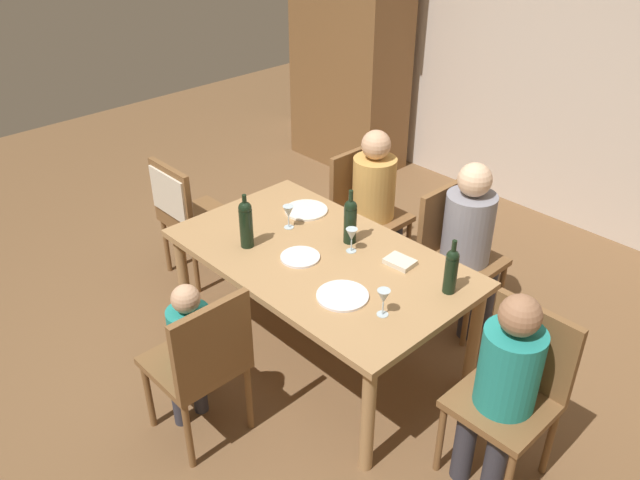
% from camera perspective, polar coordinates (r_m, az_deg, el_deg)
% --- Properties ---
extents(ground_plane, '(10.00, 10.00, 0.00)m').
position_cam_1_polar(ground_plane, '(4.12, -0.00, -9.82)').
color(ground_plane, brown).
extents(rear_room_partition, '(6.40, 0.12, 2.70)m').
position_cam_1_polar(rear_room_partition, '(5.52, 21.65, 14.91)').
color(rear_room_partition, beige).
rests_on(rear_room_partition, ground_plane).
extents(armoire_cabinet, '(1.18, 0.62, 2.18)m').
position_cam_1_polar(armoire_cabinet, '(6.31, 2.66, 16.43)').
color(armoire_cabinet, brown).
rests_on(armoire_cabinet, ground_plane).
extents(dining_table, '(1.75, 1.03, 0.72)m').
position_cam_1_polar(dining_table, '(3.73, -0.00, -2.32)').
color(dining_table, '#A87F51').
rests_on(dining_table, ground_plane).
extents(chair_far_left, '(0.44, 0.44, 0.92)m').
position_cam_1_polar(chair_far_left, '(4.63, 3.93, 3.14)').
color(chair_far_left, brown).
rests_on(chair_far_left, ground_plane).
extents(chair_right_end, '(0.44, 0.44, 0.92)m').
position_cam_1_polar(chair_right_end, '(3.27, 16.89, -12.14)').
color(chair_right_end, brown).
rests_on(chair_right_end, ground_plane).
extents(chair_far_right, '(0.44, 0.44, 0.92)m').
position_cam_1_polar(chair_far_right, '(4.21, 11.78, -0.58)').
color(chair_far_right, brown).
rests_on(chair_far_right, ground_plane).
extents(chair_near, '(0.44, 0.44, 0.92)m').
position_cam_1_polar(chair_near, '(3.31, -10.39, -10.40)').
color(chair_near, brown).
rests_on(chair_near, ground_plane).
extents(chair_left_end, '(0.44, 0.46, 0.92)m').
position_cam_1_polar(chair_left_end, '(4.56, -12.08, 2.94)').
color(chair_left_end, brown).
rests_on(chair_left_end, ground_plane).
extents(person_woman_host, '(0.35, 0.30, 1.12)m').
position_cam_1_polar(person_woman_host, '(4.51, 5.03, 3.96)').
color(person_woman_host, '#33333D').
rests_on(person_woman_host, ground_plane).
extents(person_man_bearded, '(0.29, 0.33, 1.09)m').
position_cam_1_polar(person_man_bearded, '(3.12, 16.06, -11.85)').
color(person_man_bearded, '#33333D').
rests_on(person_man_bearded, ground_plane).
extents(person_man_guest, '(0.36, 0.31, 1.14)m').
position_cam_1_polar(person_man_guest, '(4.09, 13.23, 0.32)').
color(person_man_guest, '#33333D').
rests_on(person_man_guest, ground_plane).
extents(person_child_small, '(0.25, 0.22, 0.94)m').
position_cam_1_polar(person_child_small, '(3.37, -11.52, -9.10)').
color(person_child_small, '#33333D').
rests_on(person_child_small, ground_plane).
extents(wine_bottle_tall_green, '(0.07, 0.07, 0.31)m').
position_cam_1_polar(wine_bottle_tall_green, '(3.38, 11.57, -2.58)').
color(wine_bottle_tall_green, black).
rests_on(wine_bottle_tall_green, dining_table).
extents(wine_bottle_dark_red, '(0.08, 0.08, 0.34)m').
position_cam_1_polar(wine_bottle_dark_red, '(3.72, -6.59, 1.53)').
color(wine_bottle_dark_red, black).
rests_on(wine_bottle_dark_red, dining_table).
extents(wine_bottle_short_olive, '(0.08, 0.08, 0.34)m').
position_cam_1_polar(wine_bottle_short_olive, '(3.74, 2.70, 1.80)').
color(wine_bottle_short_olive, black).
rests_on(wine_bottle_short_olive, dining_table).
extents(wine_glass_near_left, '(0.07, 0.07, 0.15)m').
position_cam_1_polar(wine_glass_near_left, '(3.91, -2.82, 2.47)').
color(wine_glass_near_left, silver).
rests_on(wine_glass_near_left, dining_table).
extents(wine_glass_centre, '(0.07, 0.07, 0.15)m').
position_cam_1_polar(wine_glass_centre, '(3.18, 5.66, -5.10)').
color(wine_glass_centre, silver).
rests_on(wine_glass_centre, dining_table).
extents(wine_glass_near_right, '(0.07, 0.07, 0.15)m').
position_cam_1_polar(wine_glass_near_right, '(3.67, 2.83, 0.41)').
color(wine_glass_near_right, silver).
rests_on(wine_glass_near_right, dining_table).
extents(dinner_plate_host, '(0.27, 0.27, 0.01)m').
position_cam_1_polar(dinner_plate_host, '(3.35, 2.01, -4.97)').
color(dinner_plate_host, white).
rests_on(dinner_plate_host, dining_table).
extents(dinner_plate_guest_left, '(0.23, 0.23, 0.01)m').
position_cam_1_polar(dinner_plate_guest_left, '(3.66, -1.77, -1.53)').
color(dinner_plate_guest_left, white).
rests_on(dinner_plate_guest_left, dining_table).
extents(dinner_plate_guest_right, '(0.28, 0.28, 0.01)m').
position_cam_1_polar(dinner_plate_guest_right, '(4.14, -1.24, 2.67)').
color(dinner_plate_guest_right, white).
rests_on(dinner_plate_guest_right, dining_table).
extents(folded_napkin, '(0.17, 0.13, 0.03)m').
position_cam_1_polar(folded_napkin, '(3.63, 7.11, -1.94)').
color(folded_napkin, beige).
rests_on(folded_napkin, dining_table).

